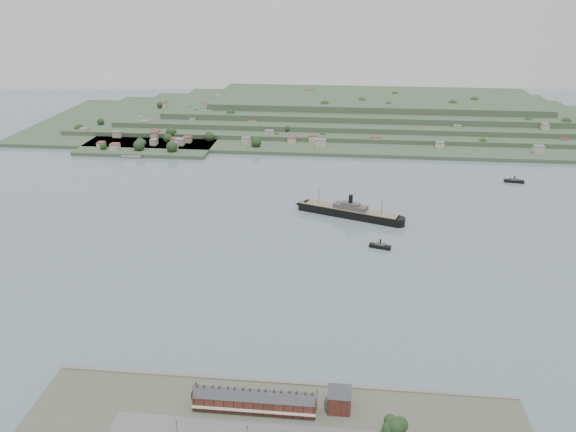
# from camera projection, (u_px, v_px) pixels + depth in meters

# --- Properties ---
(ground) EXTENTS (1400.00, 1400.00, 0.00)m
(ground) POSITION_uv_depth(u_px,v_px,m) (305.00, 249.00, 405.00)
(ground) COLOR slate
(ground) RESTS_ON ground
(terrace_row) EXTENTS (55.60, 9.80, 11.07)m
(terrace_row) POSITION_uv_depth(u_px,v_px,m) (255.00, 400.00, 249.30)
(terrace_row) COLOR #472319
(terrace_row) RESTS_ON ground
(gabled_building) EXTENTS (10.40, 10.18, 14.09)m
(gabled_building) POSITION_uv_depth(u_px,v_px,m) (339.00, 398.00, 248.92)
(gabled_building) COLOR #472319
(gabled_building) RESTS_ON ground
(far_peninsula) EXTENTS (760.00, 309.00, 30.00)m
(far_peninsula) POSITION_uv_depth(u_px,v_px,m) (347.00, 114.00, 758.02)
(far_peninsula) COLOR #334931
(far_peninsula) RESTS_ON ground
(steamship) EXTENTS (91.73, 41.04, 22.84)m
(steamship) POSITION_uv_depth(u_px,v_px,m) (345.00, 211.00, 459.76)
(steamship) COLOR black
(steamship) RESTS_ON ground
(tugboat) EXTENTS (16.31, 8.44, 7.09)m
(tugboat) POSITION_uv_depth(u_px,v_px,m) (380.00, 246.00, 405.53)
(tugboat) COLOR black
(tugboat) RESTS_ON ground
(ferry_west) EXTENTS (18.02, 9.40, 6.51)m
(ferry_west) POSITION_uv_depth(u_px,v_px,m) (176.00, 152.00, 625.88)
(ferry_west) COLOR black
(ferry_west) RESTS_ON ground
(ferry_east) EXTENTS (18.57, 7.49, 6.77)m
(ferry_east) POSITION_uv_depth(u_px,v_px,m) (514.00, 181.00, 537.35)
(ferry_east) COLOR black
(ferry_east) RESTS_ON ground
(fig_tree) EXTENTS (10.99, 9.52, 12.27)m
(fig_tree) POSITION_uv_depth(u_px,v_px,m) (395.00, 427.00, 230.63)
(fig_tree) COLOR #432E1F
(fig_tree) RESTS_ON ground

